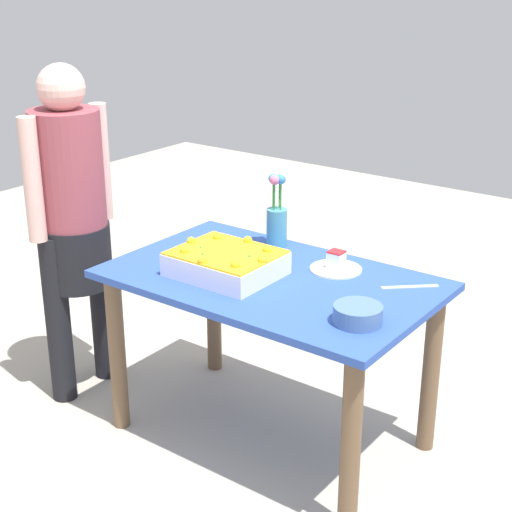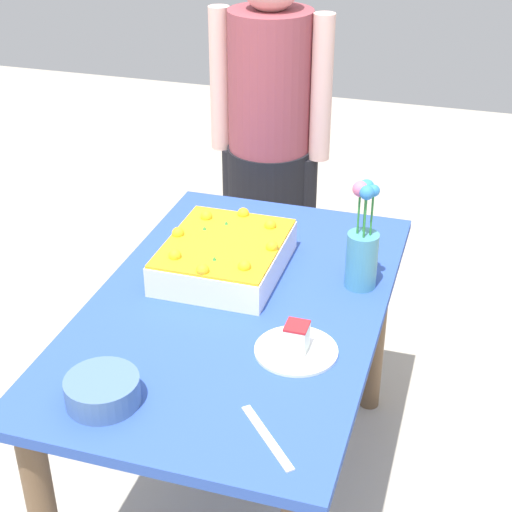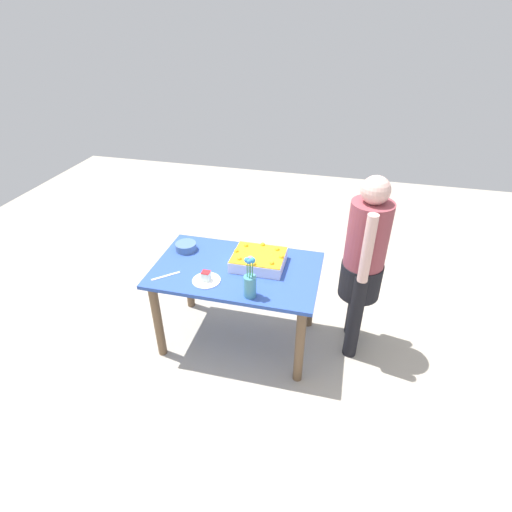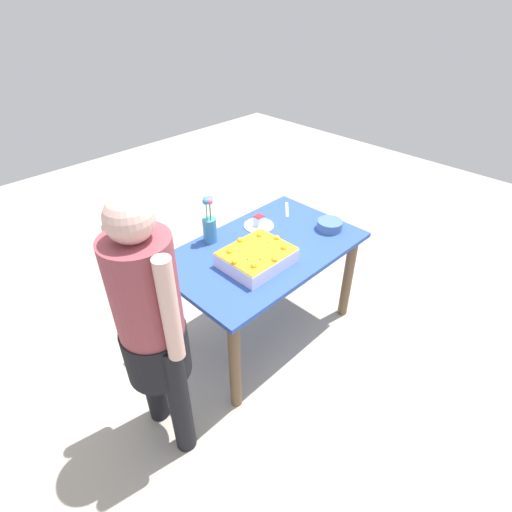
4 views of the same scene
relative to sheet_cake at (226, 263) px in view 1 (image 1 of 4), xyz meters
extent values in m
plane|color=#AEA494|center=(0.15, 0.09, -0.77)|extent=(8.00, 8.00, 0.00)
cube|color=#2C4DA6|center=(0.15, 0.09, -0.06)|extent=(1.27, 0.78, 0.03)
cylinder|color=brown|center=(-0.40, -0.23, -0.43)|extent=(0.07, 0.07, 0.70)
cylinder|color=brown|center=(0.71, -0.23, -0.43)|extent=(0.07, 0.07, 0.70)
cylinder|color=brown|center=(-0.40, 0.40, -0.43)|extent=(0.07, 0.07, 0.70)
cylinder|color=brown|center=(0.71, 0.40, -0.43)|extent=(0.07, 0.07, 0.70)
cube|color=white|center=(0.00, 0.00, -0.01)|extent=(0.40, 0.33, 0.09)
cube|color=gold|center=(0.00, 0.00, 0.04)|extent=(0.39, 0.32, 0.01)
sphere|color=gold|center=(0.18, 0.00, 0.05)|extent=(0.04, 0.04, 0.04)
sphere|color=gold|center=(0.12, 0.10, 0.05)|extent=(0.04, 0.04, 0.04)
sphere|color=gold|center=(0.00, 0.14, 0.05)|extent=(0.04, 0.04, 0.04)
sphere|color=gold|center=(-0.12, 0.10, 0.05)|extent=(0.04, 0.04, 0.04)
sphere|color=gold|center=(-0.18, 0.00, 0.05)|extent=(0.04, 0.04, 0.04)
sphere|color=gold|center=(-0.12, -0.10, 0.05)|extent=(0.04, 0.04, 0.04)
sphere|color=gold|center=(0.00, -0.14, 0.05)|extent=(0.04, 0.04, 0.04)
sphere|color=gold|center=(0.12, -0.10, 0.05)|extent=(0.04, 0.04, 0.04)
cone|color=#2D8438|center=(0.11, 0.01, 0.05)|extent=(0.02, 0.02, 0.02)
cone|color=#2D8438|center=(-0.05, -0.08, 0.05)|extent=(0.02, 0.02, 0.02)
cone|color=#2D8438|center=(-0.10, -0.03, 0.05)|extent=(0.02, 0.02, 0.02)
cylinder|color=white|center=(0.32, 0.30, -0.05)|extent=(0.21, 0.21, 0.01)
cube|color=white|center=(0.32, 0.30, -0.01)|extent=(0.06, 0.06, 0.07)
cube|color=red|center=(0.32, 0.30, 0.03)|extent=(0.06, 0.06, 0.01)
cube|color=silver|center=(0.64, 0.31, -0.05)|extent=(0.17, 0.16, 0.00)
cylinder|color=teal|center=(-0.03, 0.39, 0.03)|extent=(0.09, 0.09, 0.16)
cylinder|color=#2D8438|center=(-0.02, 0.39, 0.18)|extent=(0.01, 0.01, 0.13)
sphere|color=#2F78BF|center=(-0.02, 0.39, 0.25)|extent=(0.04, 0.04, 0.04)
cylinder|color=#2D8438|center=(-0.03, 0.41, 0.18)|extent=(0.01, 0.01, 0.13)
sphere|color=#2E78C0|center=(-0.03, 0.41, 0.25)|extent=(0.03, 0.03, 0.03)
cylinder|color=#2D8438|center=(-0.05, 0.39, 0.18)|extent=(0.01, 0.01, 0.13)
sphere|color=teal|center=(-0.05, 0.39, 0.25)|extent=(0.04, 0.04, 0.04)
cylinder|color=#2D8438|center=(-0.03, 0.37, 0.18)|extent=(0.01, 0.01, 0.13)
sphere|color=#D1678D|center=(-0.03, 0.37, 0.25)|extent=(0.04, 0.04, 0.04)
cylinder|color=#4A6A9A|center=(0.63, -0.07, -0.02)|extent=(0.17, 0.17, 0.06)
cylinder|color=black|center=(-0.78, -0.22, -0.38)|extent=(0.11, 0.11, 0.78)
cylinder|color=black|center=(-0.78, 0.04, -0.38)|extent=(0.11, 0.11, 0.78)
cylinder|color=black|center=(-0.78, -0.09, -0.11)|extent=(0.31, 0.32, 0.28)
cylinder|color=#903F48|center=(-0.78, -0.09, 0.27)|extent=(0.30, 0.30, 0.52)
sphere|color=beige|center=(-0.78, -0.09, 0.62)|extent=(0.20, 0.20, 0.20)
cylinder|color=beige|center=(-0.78, -0.28, 0.27)|extent=(0.08, 0.08, 0.52)
cylinder|color=beige|center=(-0.78, 0.10, 0.27)|extent=(0.08, 0.08, 0.52)
camera|label=1|loc=(1.79, -2.21, 1.12)|focal=55.00mm
camera|label=2|loc=(1.85, 0.66, 1.11)|focal=55.00mm
camera|label=3|loc=(-0.60, 2.51, 1.67)|focal=28.00mm
camera|label=4|loc=(-1.37, -1.35, 1.37)|focal=28.00mm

